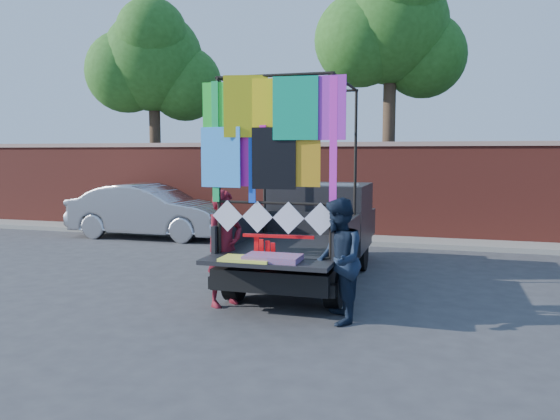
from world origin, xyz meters
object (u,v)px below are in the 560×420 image
(sedan, at_px, (150,211))
(man, at_px, (338,261))
(pickup_truck, at_px, (315,230))
(woman, at_px, (225,248))

(sedan, xyz_separation_m, man, (6.33, -6.02, 0.13))
(pickup_truck, distance_m, woman, 2.59)
(pickup_truck, height_order, sedan, pickup_truck)
(woman, height_order, man, woman)
(woman, bearing_deg, pickup_truck, 10.43)
(pickup_truck, distance_m, man, 2.96)
(sedan, bearing_deg, woman, -142.41)
(sedan, relative_size, man, 2.59)
(woman, distance_m, man, 1.84)
(woman, relative_size, man, 1.03)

